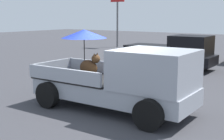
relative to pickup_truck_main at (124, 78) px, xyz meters
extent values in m
plane|color=#38383D|center=(-0.40, -0.03, -1.00)|extent=(80.00, 80.00, 0.00)
cylinder|color=black|center=(1.33, 1.00, -0.60)|extent=(0.81, 0.30, 0.80)
cylinder|color=black|center=(1.38, -0.96, -0.60)|extent=(0.81, 0.30, 0.80)
cylinder|color=black|center=(-2.17, 0.90, -0.60)|extent=(0.81, 0.30, 0.80)
cylinder|color=black|center=(-2.12, -1.05, -0.60)|extent=(0.81, 0.30, 0.80)
cube|color=#9EA3AD|center=(-0.40, -0.03, -0.43)|extent=(5.04, 1.93, 0.50)
cube|color=#9EA3AD|center=(1.00, 0.01, 0.36)|extent=(2.15, 1.91, 1.08)
cube|color=#4C606B|center=(2.00, 0.03, 0.56)|extent=(0.10, 1.72, 0.64)
cube|color=black|center=(-1.55, -0.06, -0.15)|extent=(2.85, 1.91, 0.06)
cube|color=#9EA3AD|center=(-1.57, 0.86, 0.08)|extent=(2.80, 0.17, 0.40)
cube|color=#9EA3AD|center=(-1.52, -0.98, 0.08)|extent=(2.80, 0.17, 0.40)
cube|color=#9EA3AD|center=(-2.90, -0.09, 0.08)|extent=(0.15, 1.84, 0.40)
ellipsoid|color=#472D19|center=(-1.50, 0.17, 0.14)|extent=(0.69, 0.34, 0.52)
sphere|color=#472D19|center=(-1.20, 0.18, 0.46)|extent=(0.29, 0.29, 0.28)
cone|color=#472D19|center=(-1.20, 0.26, 0.60)|extent=(0.09, 0.09, 0.12)
cone|color=#472D19|center=(-1.19, 0.10, 0.60)|extent=(0.09, 0.09, 0.12)
cylinder|color=black|center=(-1.71, 0.23, 0.51)|extent=(0.03, 0.03, 1.25)
cone|color=#1E33B7|center=(-1.71, 0.23, 1.24)|extent=(1.52, 1.52, 0.28)
cylinder|color=black|center=(-0.73, 8.83, -0.62)|extent=(0.77, 0.29, 0.76)
cylinder|color=black|center=(-0.66, 6.93, -0.62)|extent=(0.77, 0.29, 0.76)
cylinder|color=black|center=(-3.92, 8.72, -0.62)|extent=(0.77, 0.29, 0.76)
cylinder|color=black|center=(-3.86, 6.82, -0.62)|extent=(0.77, 0.29, 0.76)
cube|color=black|center=(-2.29, 7.82, -0.45)|extent=(4.86, 1.96, 0.50)
cube|color=black|center=(-1.09, 7.87, 0.30)|extent=(1.96, 1.86, 1.00)
cube|color=black|center=(-3.29, 7.79, 0.00)|extent=(2.76, 1.89, 0.40)
cylinder|color=#59595B|center=(-11.13, 15.66, 1.00)|extent=(0.16, 0.16, 3.99)
camera|label=1|loc=(4.98, -7.50, 1.83)|focal=50.14mm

